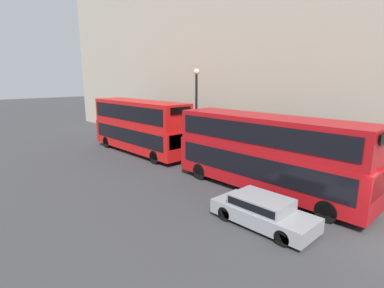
{
  "coord_description": "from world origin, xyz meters",
  "views": [
    {
      "loc": [
        -11.9,
        -2.1,
        6.07
      ],
      "look_at": [
        0.48,
        11.06,
        2.09
      ],
      "focal_mm": 28.0,
      "sensor_mm": 36.0,
      "label": 1
    }
  ],
  "objects": [
    {
      "name": "bus_leading",
      "position": [
        1.6,
        6.46,
        2.3
      ],
      "size": [
        2.59,
        10.9,
        4.15
      ],
      "color": "#A80F14",
      "rests_on": "ground"
    },
    {
      "name": "bus_second_in_queue",
      "position": [
        1.6,
        18.54,
        2.37
      ],
      "size": [
        2.59,
        10.39,
        4.3
      ],
      "color": "red",
      "rests_on": "ground"
    },
    {
      "name": "car_dark_sedan",
      "position": [
        -1.8,
        4.34,
        0.68
      ],
      "size": [
        1.82,
        4.35,
        1.26
      ],
      "color": "gray",
      "rests_on": "ground"
    },
    {
      "name": "street_lamp",
      "position": [
        3.61,
        13.92,
        4.15
      ],
      "size": [
        0.44,
        0.44,
        6.76
      ],
      "color": "black",
      "rests_on": "ground"
    }
  ]
}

